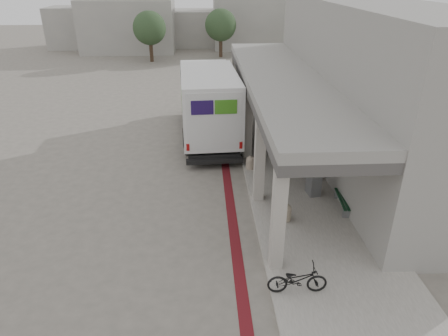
{
  "coord_description": "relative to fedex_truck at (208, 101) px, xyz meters",
  "views": [
    {
      "loc": [
        0.05,
        -12.93,
        8.09
      ],
      "look_at": [
        0.75,
        0.22,
        1.6
      ],
      "focal_mm": 32.0,
      "sensor_mm": 36.0,
      "label": 1
    }
  ],
  "objects": [
    {
      "name": "distant_backdrop",
      "position": [
        -3.14,
        28.36,
        0.74
      ],
      "size": [
        28.0,
        10.0,
        6.5
      ],
      "color": "gray",
      "rests_on": "ground"
    },
    {
      "name": "bicycle_black",
      "position": [
        2.2,
        -12.16,
        -1.41
      ],
      "size": [
        1.66,
        0.6,
        0.87
      ],
      "primitive_type": "imported",
      "rotation": [
        0.0,
        0.0,
        1.56
      ],
      "color": "black",
      "rests_on": "sidewalk"
    },
    {
      "name": "tree_mid",
      "position": [
        1.7,
        22.48,
        1.22
      ],
      "size": [
        3.2,
        3.2,
        4.8
      ],
      "color": "#38281C",
      "rests_on": "ground"
    },
    {
      "name": "bollard_far",
      "position": [
        1.8,
        -4.39,
        -1.54
      ],
      "size": [
        0.4,
        0.4,
        0.6
      ],
      "color": "gray",
      "rests_on": "sidewalk"
    },
    {
      "name": "tree_left",
      "position": [
        -5.3,
        20.48,
        1.22
      ],
      "size": [
        3.2,
        3.2,
        4.8
      ],
      "color": "#38281C",
      "rests_on": "ground"
    },
    {
      "name": "utility_cabinet",
      "position": [
        4.03,
        -6.82,
        -1.36
      ],
      "size": [
        0.51,
        0.63,
        0.96
      ],
      "primitive_type": "cube",
      "rotation": [
        0.0,
        0.0,
        0.15
      ],
      "color": "slate",
      "rests_on": "sidewalk"
    },
    {
      "name": "bench",
      "position": [
        4.9,
        -7.9,
        -1.56
      ],
      "size": [
        0.51,
        1.67,
        0.38
      ],
      "rotation": [
        0.0,
        0.0,
        -0.09
      ],
      "color": "gray",
      "rests_on": "sidewalk"
    },
    {
      "name": "bollard_near",
      "position": [
        2.57,
        -8.58,
        -1.52
      ],
      "size": [
        0.43,
        0.43,
        0.65
      ],
      "color": "gray",
      "rests_on": "sidewalk"
    },
    {
      "name": "tree_right",
      "position": [
        9.7,
        21.48,
        1.22
      ],
      "size": [
        3.2,
        3.2,
        4.8
      ],
      "color": "#38281C",
      "rests_on": "ground"
    },
    {
      "name": "fedex_truck",
      "position": [
        0.0,
        0.0,
        0.0
      ],
      "size": [
        3.12,
        8.75,
        3.68
      ],
      "rotation": [
        0.0,
        0.0,
        0.05
      ],
      "color": "black",
      "rests_on": "ground"
    },
    {
      "name": "bike_lane_stripe",
      "position": [
        0.7,
        -5.52,
        -1.96
      ],
      "size": [
        0.35,
        40.0,
        0.01
      ],
      "primitive_type": "cube",
      "color": "maroon",
      "rests_on": "ground"
    },
    {
      "name": "transit_building",
      "position": [
        6.53,
        -3.02,
        1.44
      ],
      "size": [
        7.6,
        17.0,
        7.0
      ],
      "color": "gray",
      "rests_on": "ground"
    },
    {
      "name": "sidewalk",
      "position": [
        3.7,
        -7.52,
        -1.9
      ],
      "size": [
        4.4,
        28.0,
        0.12
      ],
      "primitive_type": "cube",
      "color": "gray",
      "rests_on": "ground"
    },
    {
      "name": "ground",
      "position": [
        -0.3,
        -7.52,
        -1.96
      ],
      "size": [
        120.0,
        120.0,
        0.0
      ],
      "primitive_type": "plane",
      "color": "#69635A",
      "rests_on": "ground"
    }
  ]
}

